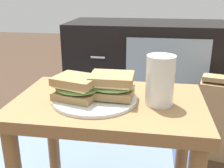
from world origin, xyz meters
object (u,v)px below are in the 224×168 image
(sandwich_back, at_px, (112,85))
(beer_glass, at_px, (160,81))
(sandwich_front, at_px, (76,88))
(plate, at_px, (95,99))
(paper_bag, at_px, (221,117))
(tv_cabinet, at_px, (146,68))

(sandwich_back, distance_m, beer_glass, 0.14)
(sandwich_front, xyz_separation_m, sandwich_back, (0.10, 0.03, 0.00))
(plate, height_order, paper_bag, plate)
(beer_glass, xyz_separation_m, paper_bag, (0.31, 0.50, -0.33))
(plate, distance_m, sandwich_back, 0.07)
(sandwich_front, relative_size, beer_glass, 1.06)
(sandwich_front, relative_size, paper_bag, 0.37)
(plate, relative_size, paper_bag, 0.62)
(sandwich_front, relative_size, sandwich_back, 1.09)
(sandwich_back, xyz_separation_m, paper_bag, (0.45, 0.49, -0.31))
(tv_cabinet, height_order, plate, tv_cabinet)
(tv_cabinet, xyz_separation_m, sandwich_front, (-0.17, -0.97, 0.21))
(sandwich_front, xyz_separation_m, beer_glass, (0.23, 0.02, 0.02))
(plate, xyz_separation_m, beer_glass, (0.19, 0.01, 0.06))
(sandwich_back, relative_size, paper_bag, 0.34)
(beer_glass, bearing_deg, sandwich_front, -175.07)
(tv_cabinet, height_order, sandwich_back, tv_cabinet)
(plate, height_order, sandwich_front, sandwich_front)
(sandwich_front, height_order, beer_glass, beer_glass)
(sandwich_front, bearing_deg, paper_bag, 43.87)
(sandwich_back, height_order, paper_bag, sandwich_back)
(paper_bag, bearing_deg, sandwich_back, -132.12)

